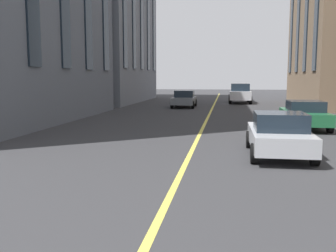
{
  "coord_description": "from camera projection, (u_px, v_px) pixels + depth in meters",
  "views": [
    {
      "loc": [
        0.52,
        -1.15,
        2.5
      ],
      "look_at": [
        10.01,
        0.3,
        1.27
      ],
      "focal_mm": 41.06,
      "sensor_mm": 36.0,
      "label": 1
    }
  ],
  "objects": [
    {
      "name": "lane_centre_line",
      "position": [
        204.0,
        126.0,
        19.59
      ],
      "size": [
        80.0,
        0.16,
        0.01
      ],
      "color": "#D8C64C",
      "rests_on": "ground_plane"
    },
    {
      "name": "car_grey_near",
      "position": [
        184.0,
        99.0,
        31.95
      ],
      "size": [
        3.9,
        1.89,
        1.4
      ],
      "color": "slate",
      "rests_on": "ground_plane"
    },
    {
      "name": "car_white_parked_a",
      "position": [
        240.0,
        93.0,
        37.22
      ],
      "size": [
        4.7,
        2.14,
        1.88
      ],
      "color": "silver",
      "rests_on": "ground_plane"
    },
    {
      "name": "car_silver_trailing",
      "position": [
        279.0,
        134.0,
        12.17
      ],
      "size": [
        3.9,
        1.89,
        1.4
      ],
      "color": "#B7BABF",
      "rests_on": "ground_plane"
    },
    {
      "name": "car_green_mid",
      "position": [
        304.0,
        114.0,
        18.7
      ],
      "size": [
        4.4,
        1.95,
        1.37
      ],
      "color": "#1E6038",
      "rests_on": "ground_plane"
    }
  ]
}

